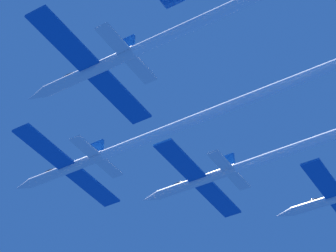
# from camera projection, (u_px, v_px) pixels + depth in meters

# --- Properties ---
(jet_lead) EXTENTS (14.99, 56.01, 2.48)m
(jet_lead) POSITION_uv_depth(u_px,v_px,m) (218.00, 110.00, 61.44)
(jet_lead) COLOR silver
(jet_left_wing) EXTENTS (14.99, 47.41, 2.48)m
(jet_left_wing) POSITION_uv_depth(u_px,v_px,m) (232.00, 7.00, 51.39)
(jet_left_wing) COLOR silver
(jet_right_wing) EXTENTS (14.99, 47.26, 2.48)m
(jet_right_wing) POSITION_uv_depth(u_px,v_px,m) (317.00, 140.00, 65.14)
(jet_right_wing) COLOR silver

